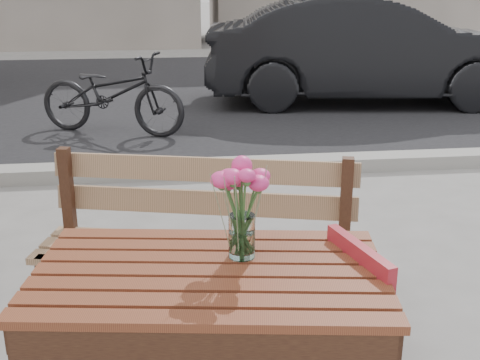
# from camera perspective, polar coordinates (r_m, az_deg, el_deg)

# --- Properties ---
(street) EXTENTS (30.00, 8.12, 0.12)m
(street) POSITION_cam_1_polar(r_m,az_deg,el_deg) (7.19, -7.92, 5.72)
(street) COLOR black
(street) RESTS_ON ground
(main_table) EXTENTS (1.24, 0.84, 0.71)m
(main_table) POSITION_cam_1_polar(r_m,az_deg,el_deg) (2.05, -2.86, -11.39)
(main_table) COLOR maroon
(main_table) RESTS_ON ground
(main_bench) EXTENTS (1.49, 0.76, 0.89)m
(main_bench) POSITION_cam_1_polar(r_m,az_deg,el_deg) (2.76, -3.79, -4.44)
(main_bench) COLOR #836144
(main_bench) RESTS_ON ground
(red_chair) EXTENTS (0.46, 0.46, 0.77)m
(red_chair) POSITION_cam_1_polar(r_m,az_deg,el_deg) (2.19, 8.52, -14.17)
(red_chair) COLOR #AB212D
(red_chair) RESTS_ON ground
(main_vase) EXTENTS (0.20, 0.20, 0.36)m
(main_vase) POSITION_cam_1_polar(r_m,az_deg,el_deg) (2.00, 0.18, -1.47)
(main_vase) COLOR white
(main_vase) RESTS_ON main_table
(parked_car) EXTENTS (4.40, 1.97, 1.40)m
(parked_car) POSITION_cam_1_polar(r_m,az_deg,el_deg) (8.32, 11.96, 11.95)
(parked_car) COLOR black
(parked_car) RESTS_ON ground
(bicycle) EXTENTS (1.76, 1.18, 0.87)m
(bicycle) POSITION_cam_1_polar(r_m,az_deg,el_deg) (6.64, -12.09, 8.01)
(bicycle) COLOR black
(bicycle) RESTS_ON ground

